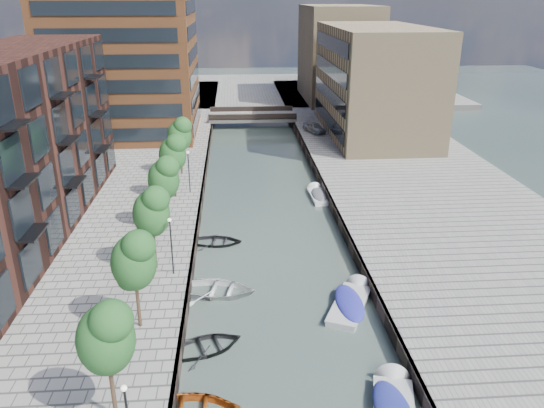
{
  "coord_description": "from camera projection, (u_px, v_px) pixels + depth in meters",
  "views": [
    {
      "loc": [
        -2.79,
        -8.32,
        18.82
      ],
      "look_at": [
        0.0,
        30.11,
        3.5
      ],
      "focal_mm": 35.0,
      "sensor_mm": 36.0,
      "label": 1
    }
  ],
  "objects": [
    {
      "name": "tree_2",
      "position": [
        133.0,
        259.0,
        29.0
      ],
      "size": [
        2.5,
        2.5,
        5.95
      ],
      "color": "#382619",
      "rests_on": "quay_left"
    },
    {
      "name": "lamp_1",
      "position": [
        171.0,
        240.0,
        35.31
      ],
      "size": [
        0.24,
        0.24,
        4.12
      ],
      "color": "black",
      "rests_on": "quay_left"
    },
    {
      "name": "bridge",
      "position": [
        252.0,
        116.0,
        81.07
      ],
      "size": [
        13.0,
        6.0,
        1.3
      ],
      "color": "gray",
      "rests_on": "ground"
    },
    {
      "name": "motorboat_4",
      "position": [
        318.0,
        195.0,
        52.65
      ],
      "size": [
        1.8,
        4.71,
        1.55
      ],
      "color": "white",
      "rests_on": "ground"
    },
    {
      "name": "quay_right",
      "position": [
        425.0,
        191.0,
        52.81
      ],
      "size": [
        20.0,
        140.0,
        1.0
      ],
      "primitive_type": "cube",
      "color": "gray",
      "rests_on": "ground"
    },
    {
      "name": "quay_wall_right",
      "position": [
        326.0,
        194.0,
        52.15
      ],
      "size": [
        0.25,
        140.0,
        1.0
      ],
      "primitive_type": "cube",
      "color": "#332823",
      "rests_on": "ground"
    },
    {
      "name": "motorboat_3",
      "position": [
        351.0,
        302.0,
        34.32
      ],
      "size": [
        3.96,
        5.68,
        1.8
      ],
      "color": "beige",
      "rests_on": "ground"
    },
    {
      "name": "water",
      "position": [
        265.0,
        200.0,
        51.92
      ],
      "size": [
        300.0,
        300.0,
        0.0
      ],
      "primitive_type": "plane",
      "color": "#38473F",
      "rests_on": "ground"
    },
    {
      "name": "sloop_4",
      "position": [
        217.0,
        244.0,
        42.85
      ],
      "size": [
        4.35,
        3.3,
        0.85
      ],
      "primitive_type": "imported",
      "rotation": [
        0.0,
        0.0,
        1.47
      ],
      "color": "black",
      "rests_on": "ground"
    },
    {
      "name": "tree_4",
      "position": [
        163.0,
        177.0,
        41.98
      ],
      "size": [
        2.5,
        2.5,
        5.95
      ],
      "color": "#382619",
      "rests_on": "quay_left"
    },
    {
      "name": "tree_3",
      "position": [
        151.0,
        210.0,
        35.49
      ],
      "size": [
        2.5,
        2.5,
        5.95
      ],
      "color": "#382619",
      "rests_on": "quay_left"
    },
    {
      "name": "sloop_1",
      "position": [
        206.0,
        349.0,
        30.11
      ],
      "size": [
        5.07,
        4.34,
        0.89
      ],
      "primitive_type": "imported",
      "rotation": [
        0.0,
        0.0,
        1.92
      ],
      "color": "black",
      "rests_on": "ground"
    },
    {
      "name": "quay_wall_left",
      "position": [
        202.0,
        197.0,
        51.33
      ],
      "size": [
        0.25,
        140.0,
        1.0
      ],
      "primitive_type": "cube",
      "color": "#332823",
      "rests_on": "ground"
    },
    {
      "name": "tower",
      "position": [
        121.0,
        17.0,
        68.04
      ],
      "size": [
        18.0,
        18.0,
        30.0
      ],
      "primitive_type": "cube",
      "color": "brown",
      "rests_on": "quay_left"
    },
    {
      "name": "tan_block_far",
      "position": [
        338.0,
        53.0,
        94.16
      ],
      "size": [
        12.0,
        20.0,
        16.0
      ],
      "primitive_type": "cube",
      "color": "tan",
      "rests_on": "quay_right"
    },
    {
      "name": "lamp_2",
      "position": [
        189.0,
        167.0,
        50.14
      ],
      "size": [
        0.24,
        0.24,
        4.12
      ],
      "color": "black",
      "rests_on": "quay_left"
    },
    {
      "name": "tree_1",
      "position": [
        105.0,
        335.0,
        22.51
      ],
      "size": [
        2.5,
        2.5,
        5.95
      ],
      "color": "#382619",
      "rests_on": "quay_left"
    },
    {
      "name": "tree_6",
      "position": [
        179.0,
        134.0,
        54.95
      ],
      "size": [
        2.5,
        2.5,
        5.95
      ],
      "color": "#382619",
      "rests_on": "quay_left"
    },
    {
      "name": "sloop_3",
      "position": [
        218.0,
        294.0,
        35.71
      ],
      "size": [
        5.74,
        4.54,
        1.07
      ],
      "primitive_type": "imported",
      "rotation": [
        0.0,
        0.0,
        1.4
      ],
      "color": "silver",
      "rests_on": "ground"
    },
    {
      "name": "tree_5",
      "position": [
        172.0,
        152.0,
        48.46
      ],
      "size": [
        2.5,
        2.5,
        5.95
      ],
      "color": "#382619",
      "rests_on": "quay_left"
    },
    {
      "name": "tan_block_near",
      "position": [
        375.0,
        81.0,
        70.43
      ],
      "size": [
        12.0,
        25.0,
        14.0
      ],
      "primitive_type": "cube",
      "color": "tan",
      "rests_on": "quay_right"
    },
    {
      "name": "far_closure",
      "position": [
        247.0,
        91.0,
        107.35
      ],
      "size": [
        80.0,
        40.0,
        1.0
      ],
      "primitive_type": "cube",
      "color": "gray",
      "rests_on": "ground"
    },
    {
      "name": "car",
      "position": [
        314.0,
        127.0,
        72.89
      ],
      "size": [
        3.12,
        4.48,
        1.42
      ],
      "primitive_type": "imported",
      "rotation": [
        0.0,
        0.0,
        0.39
      ],
      "color": "#A7AAAC",
      "rests_on": "quay_right"
    }
  ]
}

